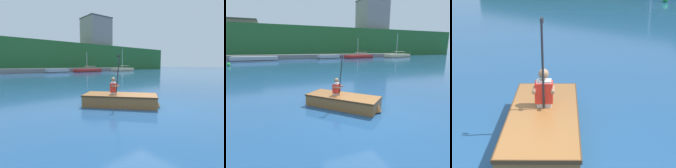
# 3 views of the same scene
# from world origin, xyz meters

# --- Properties ---
(rowboat_foreground) EXTENTS (2.66, 2.83, 0.45)m
(rowboat_foreground) POSITION_xyz_m (-0.43, 0.83, 0.25)
(rowboat_foreground) COLOR #935B2D
(rowboat_foreground) RESTS_ON ground
(person_paddler) EXTENTS (0.46, 0.46, 1.49)m
(person_paddler) POSITION_xyz_m (-0.63, 1.06, 0.75)
(person_paddler) COLOR silver
(person_paddler) RESTS_ON rowboat_foreground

